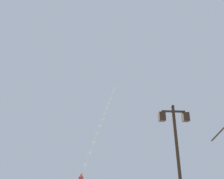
% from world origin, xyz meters
% --- Properties ---
extents(twin_lantern_lamp_post, '(1.36, 0.28, 4.53)m').
position_xyz_m(twin_lantern_lamp_post, '(3.17, 8.97, 3.15)').
color(twin_lantern_lamp_post, black).
rests_on(twin_lantern_lamp_post, ground_plane).
extents(kite_train, '(4.62, 17.79, 15.74)m').
position_xyz_m(kite_train, '(0.57, 26.16, 8.32)').
color(kite_train, brown).
rests_on(kite_train, ground_plane).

